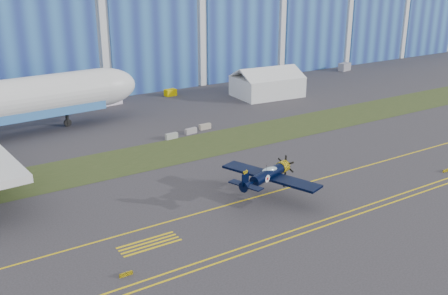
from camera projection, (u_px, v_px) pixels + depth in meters
ground at (253, 177)px, 65.51m from camera, size 260.00×260.00×0.00m
grass_median at (197, 146)px, 76.60m from camera, size 260.00×10.00×0.02m
hangar at (66, 13)px, 117.49m from camera, size 220.00×45.70×30.00m
taxiway_centreline at (277, 191)px, 61.54m from camera, size 200.00×0.20×0.02m
edge_line_near at (335, 222)px, 54.01m from camera, size 80.00×0.20×0.02m
edge_line_far at (328, 219)px, 54.80m from camera, size 80.00×0.20×0.02m
hold_short_ladder at (149, 244)px, 49.85m from camera, size 6.00×2.40×0.02m
guard_board_left at (126, 274)px, 44.65m from camera, size 1.20×0.15×0.35m
guard_board_right at (446, 170)px, 67.22m from camera, size 1.20×0.15×0.35m
warbird at (268, 175)px, 58.58m from camera, size 13.44×14.74×3.60m
tent at (267, 81)px, 105.33m from camera, size 13.69×10.57×5.99m
shipping_container at (105, 98)px, 98.89m from camera, size 6.26×3.11×2.61m
tug at (170, 93)px, 106.22m from camera, size 2.45×1.69×1.34m
gse_box at (345, 67)px, 131.53m from camera, size 3.47×2.30×1.92m
barrier_a at (172, 136)px, 79.84m from camera, size 2.04×0.75×0.90m
barrier_b at (191, 131)px, 82.33m from camera, size 2.05×0.82×0.90m
barrier_c at (205, 127)px, 84.56m from camera, size 2.01×0.64×0.90m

